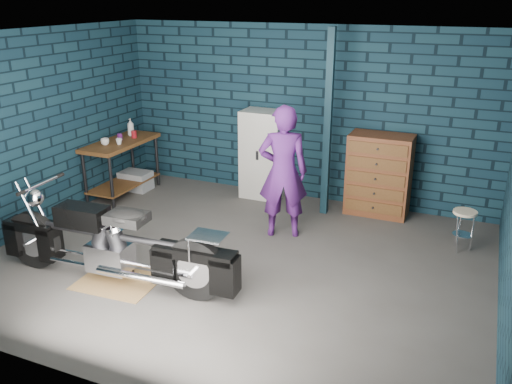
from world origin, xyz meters
TOP-DOWN VIEW (x-y plane):
  - ground at (0.00, 0.00)m, footprint 6.00×6.00m
  - room_walls at (0.00, 0.55)m, footprint 6.02×5.01m
  - support_post at (0.55, 1.95)m, footprint 0.10×0.10m
  - workbench at (-2.68, 1.39)m, footprint 0.60×1.40m
  - drip_mat at (-1.02, -1.02)m, footprint 0.94×0.72m
  - motorcycle at (-1.02, -1.02)m, footprint 2.56×0.83m
  - person at (0.24, 0.97)m, footprint 0.77×0.64m
  - storage_bin at (-2.66, 1.69)m, footprint 0.50×0.35m
  - locker at (-0.57, 2.23)m, footprint 0.66×0.47m
  - tool_chest at (1.28, 2.23)m, footprint 0.91×0.50m
  - shop_stool at (2.54, 1.42)m, footprint 0.30×0.30m
  - cup_a at (-2.75, 1.10)m, footprint 0.13×0.13m
  - cup_b at (-2.57, 1.22)m, footprint 0.12×0.12m
  - mug_purple at (-2.71, 1.44)m, footprint 0.08×0.08m
  - mug_red at (-2.59, 1.64)m, footprint 0.10×0.10m
  - bottle at (-2.72, 1.74)m, footprint 0.13×0.13m

SIDE VIEW (x-z plane):
  - ground at x=0.00m, z-range 0.00..0.00m
  - drip_mat at x=-1.02m, z-range 0.00..0.01m
  - storage_bin at x=-2.66m, z-range 0.00..0.31m
  - shop_stool at x=2.54m, z-range 0.00..0.54m
  - workbench at x=-2.68m, z-range 0.00..0.91m
  - motorcycle at x=-1.02m, z-range 0.00..1.11m
  - tool_chest at x=1.28m, z-range 0.00..1.21m
  - locker at x=-0.57m, z-range 0.00..1.41m
  - person at x=0.24m, z-range 0.00..1.80m
  - cup_b at x=-2.57m, z-range 0.91..1.00m
  - cup_a at x=-2.75m, z-range 0.91..1.01m
  - mug_purple at x=-2.71m, z-range 0.91..1.01m
  - mug_red at x=-2.59m, z-range 0.91..1.03m
  - bottle at x=-2.72m, z-range 0.91..1.20m
  - support_post at x=0.55m, z-range 0.00..2.70m
  - room_walls at x=0.00m, z-range 0.55..3.26m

